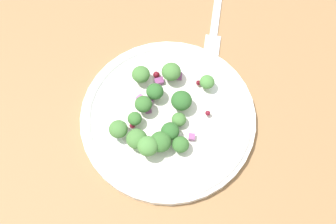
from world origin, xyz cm
name	(u,v)px	position (x,y,z in cm)	size (l,w,h in cm)	color
ground_plane	(190,132)	(0.00, 0.00, -1.00)	(180.00, 180.00, 2.00)	olive
plate	(168,117)	(-2.83, -2.33, 0.86)	(25.23, 25.23, 1.70)	white
dressing_pool	(168,116)	(-2.83, -2.33, 1.30)	(14.63, 14.63, 0.20)	white
broccoli_floret_0	(171,72)	(-8.18, 0.57, 3.31)	(2.83, 2.83, 2.86)	#9EC684
broccoli_floret_1	(137,139)	(-0.76, -7.91, 3.03)	(2.88, 2.88, 2.92)	#8EB77A
broccoli_floret_2	(179,120)	(-1.24, -1.38, 2.47)	(2.05, 2.05, 2.07)	#9EC684
broccoli_floret_3	(155,92)	(-6.32, -2.81, 3.08)	(2.48, 2.48, 2.51)	#9EC684
broccoli_floret_4	(161,142)	(0.97, -5.13, 3.07)	(2.95, 2.95, 2.99)	#ADD18E
broccoli_floret_5	(135,119)	(-3.69, -7.01, 2.91)	(1.99, 1.99, 2.01)	#8EB77A
broccoli_floret_6	(170,131)	(-0.12, -3.27, 2.84)	(2.54, 2.54, 2.57)	#9EC684
broccoli_floret_7	(207,82)	(-4.82, 4.74, 2.79)	(2.15, 2.15, 2.18)	#ADD18E
broccoli_floret_8	(181,145)	(2.32, -2.76, 2.76)	(2.33, 2.33, 2.36)	#ADD18E
broccoli_floret_9	(143,104)	(-5.06, -5.11, 3.33)	(2.46, 2.46, 2.49)	#8EB77A
broccoli_floret_10	(148,146)	(1.01, -7.01, 3.61)	(2.83, 2.83, 2.86)	#ADD18E
broccoli_floret_11	(141,75)	(-9.70, -3.56, 3.06)	(2.64, 2.64, 2.67)	#ADD18E
broccoli_floret_12	(181,101)	(-3.43, -0.13, 3.22)	(2.96, 2.96, 3.00)	#8EB77A
broccoli_floret_13	(118,129)	(-3.04, -9.68, 3.16)	(2.60, 2.60, 2.63)	#8EB77A
cranberry_0	(170,125)	(-1.17, -2.71, 1.82)	(1.00, 1.00, 1.00)	#4C0A14
cranberry_1	(132,125)	(-3.42, -7.59, 1.63)	(0.82, 0.82, 0.82)	maroon
cranberry_2	(156,75)	(-9.33, -1.30, 1.95)	(1.00, 1.00, 1.00)	maroon
cranberry_3	(208,113)	(-0.60, 2.83, 2.16)	(0.74, 0.74, 0.74)	maroon
cranberry_4	(199,83)	(-5.54, 3.76, 2.06)	(0.75, 0.75, 0.75)	maroon
onion_bit_0	(159,81)	(-8.22, -1.34, 1.88)	(0.94, 1.30, 0.59)	#843D75
onion_bit_1	(140,99)	(-6.76, -4.95, 1.81)	(1.06, 1.08, 0.48)	#A35B93
onion_bit_2	(149,100)	(-5.98, -3.92, 1.88)	(1.10, 1.21, 0.45)	#A35B93
onion_bit_3	(192,137)	(1.65, -0.73, 1.94)	(0.88, 0.91, 0.50)	#934C84
onion_bit_4	(179,76)	(-7.89, 1.64, 1.80)	(0.99, 1.18, 0.39)	#843D75
onion_bit_5	(148,109)	(-4.78, -4.55, 1.65)	(1.15, 0.89, 0.32)	#934C84
fork	(216,12)	(-16.80, 12.52, 0.25)	(16.61, 11.59, 0.50)	silver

